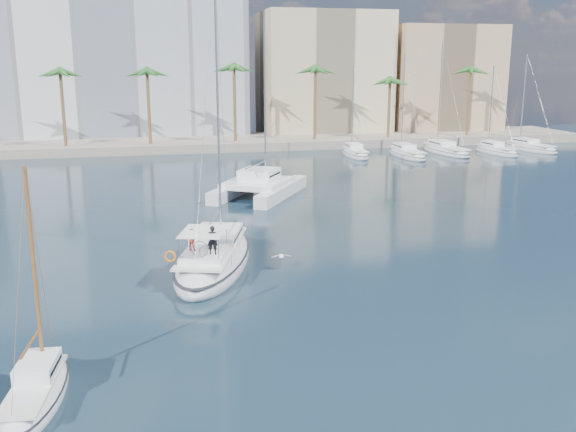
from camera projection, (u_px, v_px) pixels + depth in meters
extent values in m
plane|color=black|center=(288.00, 283.00, 36.04)|extent=(160.00, 160.00, 0.00)
cube|color=gray|center=(194.00, 143.00, 93.71)|extent=(120.00, 14.00, 1.20)
cube|color=silver|center=(107.00, 50.00, 99.34)|extent=(42.00, 16.00, 28.00)
cube|color=#C2AF8B|center=(323.00, 76.00, 104.86)|extent=(20.00, 14.00, 20.00)
cube|color=tan|center=(441.00, 81.00, 107.57)|extent=(18.00, 12.00, 18.00)
cylinder|color=brown|center=(196.00, 113.00, 88.83)|extent=(0.44, 0.44, 10.50)
sphere|color=#255720|center=(194.00, 74.00, 87.61)|extent=(3.60, 3.60, 3.60)
cylinder|color=brown|center=(423.00, 109.00, 96.27)|extent=(0.44, 0.44, 10.50)
sphere|color=#255720|center=(425.00, 74.00, 95.05)|extent=(3.60, 3.60, 3.60)
ellipsoid|color=silver|center=(214.00, 261.00, 38.65)|extent=(7.42, 13.01, 2.57)
ellipsoid|color=black|center=(214.00, 256.00, 38.57)|extent=(7.49, 13.13, 0.18)
cube|color=silver|center=(213.00, 247.00, 38.19)|extent=(5.42, 9.71, 0.12)
cube|color=white|center=(217.00, 235.00, 39.50)|extent=(3.73, 4.66, 0.60)
cube|color=black|center=(217.00, 235.00, 39.49)|extent=(3.61, 4.21, 0.14)
cylinder|color=#B7BABF|center=(218.00, 105.00, 39.06)|extent=(0.15, 0.15, 16.25)
cylinder|color=#B7BABF|center=(213.00, 220.00, 38.18)|extent=(1.58, 4.82, 0.11)
cube|color=white|center=(205.00, 255.00, 35.82)|extent=(3.16, 3.65, 0.36)
cube|color=white|center=(203.00, 232.00, 35.39)|extent=(3.16, 3.65, 0.04)
torus|color=silver|center=(200.00, 249.00, 34.51)|extent=(0.93, 0.34, 0.96)
torus|color=#DB5B0B|center=(170.00, 256.00, 34.23)|extent=(0.66, 0.37, 0.64)
imported|color=black|center=(212.00, 240.00, 35.08)|extent=(0.67, 0.52, 1.62)
imported|color=#AF321A|center=(191.00, 239.00, 35.90)|extent=(0.77, 0.71, 1.26)
ellipsoid|color=silver|center=(36.00, 397.00, 23.26)|extent=(2.64, 6.38, 1.46)
ellipsoid|color=black|center=(35.00, 392.00, 23.21)|extent=(2.67, 6.44, 0.18)
cube|color=silver|center=(33.00, 385.00, 23.02)|extent=(1.91, 4.77, 0.12)
cube|color=white|center=(38.00, 367.00, 23.62)|extent=(1.53, 2.16, 0.60)
cube|color=black|center=(38.00, 366.00, 23.62)|extent=(1.53, 1.93, 0.14)
cylinder|color=brown|center=(34.00, 270.00, 23.49)|extent=(0.15, 0.15, 7.66)
cylinder|color=brown|center=(31.00, 343.00, 22.82)|extent=(0.39, 2.50, 0.11)
cube|color=silver|center=(237.00, 188.00, 60.31)|extent=(6.94, 10.28, 1.10)
cube|color=silver|center=(282.00, 191.00, 58.93)|extent=(6.94, 10.28, 1.10)
cube|color=white|center=(257.00, 183.00, 58.93)|extent=(7.57, 7.95, 0.50)
cube|color=white|center=(259.00, 174.00, 59.29)|extent=(4.43, 4.52, 1.00)
cube|color=black|center=(259.00, 174.00, 59.27)|extent=(4.21, 4.15, 0.18)
cylinder|color=#B7BABF|center=(265.00, 96.00, 59.21)|extent=(0.18, 0.18, 15.09)
ellipsoid|color=silver|center=(281.00, 256.00, 37.99)|extent=(0.25, 0.48, 0.23)
sphere|color=silver|center=(280.00, 255.00, 38.20)|extent=(0.13, 0.13, 0.13)
cube|color=gray|center=(276.00, 256.00, 37.91)|extent=(0.55, 0.20, 0.13)
cube|color=gray|center=(287.00, 255.00, 38.06)|extent=(0.55, 0.20, 0.13)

